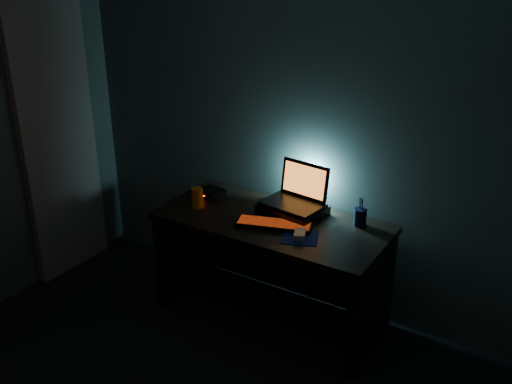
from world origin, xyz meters
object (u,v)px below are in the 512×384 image
juice_glass (197,198)px  router (212,193)px  laptop (297,194)px  mouse (300,234)px  keyboard (274,224)px  pen_cup (360,217)px

juice_glass → router: (-0.02, 0.19, -0.04)m
juice_glass → laptop: bearing=26.0°
laptop → router: bearing=-162.7°
router → mouse: bearing=-2.2°
keyboard → router: 0.63m
mouse → juice_glass: 0.79m
router → laptop: bearing=22.5°
keyboard → juice_glass: size_ratio=3.67×
keyboard → mouse: 0.21m
mouse → pen_cup: pen_cup is taller
router → pen_cup: bearing=19.7°
laptop → keyboard: (-0.02, -0.28, -0.11)m
pen_cup → juice_glass: juice_glass is taller
keyboard → mouse: mouse is taller
mouse → router: bearing=143.5°
pen_cup → router: (-1.06, -0.12, -0.03)m
laptop → pen_cup: bearing=10.5°
mouse → pen_cup: 0.42m
keyboard → pen_cup: bearing=15.4°
laptop → mouse: bearing=-51.7°
pen_cup → laptop: bearing=-177.4°
laptop → mouse: size_ratio=3.74×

